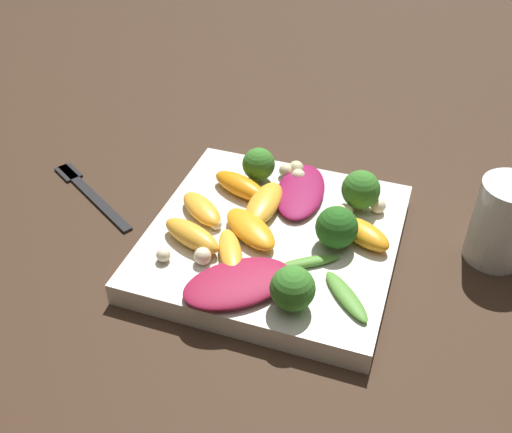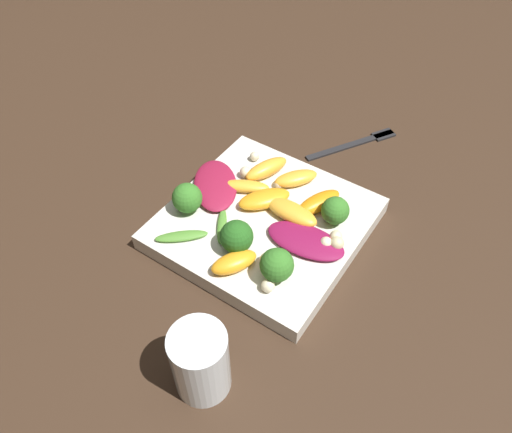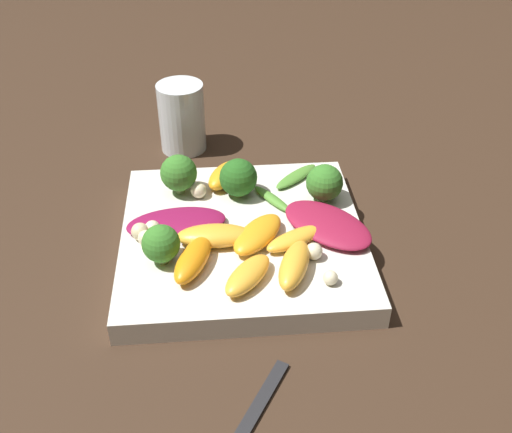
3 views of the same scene
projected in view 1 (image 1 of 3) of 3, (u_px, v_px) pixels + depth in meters
The scene contains 27 objects.
ground_plane at pixel (273, 249), 0.64m from camera, with size 2.40×2.40×0.00m, color #382619.
plate at pixel (273, 240), 0.63m from camera, with size 0.25×0.25×0.03m.
drinking_glass at pixel (503, 222), 0.60m from camera, with size 0.06×0.06×0.09m.
fork at pixel (85, 188), 0.72m from camera, with size 0.15×0.10×0.01m.
radicchio_leaf_0 at pixel (301, 191), 0.67m from camera, with size 0.06×0.11×0.01m.
radicchio_leaf_1 at pixel (238, 283), 0.55m from camera, with size 0.12×0.11×0.01m.
orange_segment_0 at pixel (264, 204), 0.64m from camera, with size 0.03×0.08×0.02m.
orange_segment_1 at pixel (365, 234), 0.60m from camera, with size 0.07×0.05×0.02m.
orange_segment_2 at pixel (192, 235), 0.60m from camera, with size 0.08×0.05×0.02m.
orange_segment_3 at pixel (250, 229), 0.61m from camera, with size 0.08×0.07×0.02m.
orange_segment_4 at pixel (240, 186), 0.67m from camera, with size 0.08×0.05×0.02m.
orange_segment_5 at pixel (202, 208), 0.64m from camera, with size 0.07×0.06×0.02m.
orange_segment_6 at pixel (230, 252), 0.59m from camera, with size 0.05×0.07×0.01m.
broccoli_floret_0 at pixel (293, 289), 0.53m from camera, with size 0.04×0.04×0.04m.
broccoli_floret_1 at pixel (361, 190), 0.63m from camera, with size 0.04×0.04×0.05m.
broccoli_floret_2 at pixel (259, 164), 0.68m from camera, with size 0.04×0.04×0.04m.
broccoli_floret_3 at pixel (337, 228), 0.59m from camera, with size 0.04×0.04×0.04m.
arugula_sprig_0 at pixel (309, 262), 0.58m from camera, with size 0.06×0.04×0.01m.
arugula_sprig_1 at pixel (346, 296), 0.54m from camera, with size 0.06×0.06×0.01m.
macadamia_nut_0 at pixel (163, 255), 0.58m from camera, with size 0.01×0.01×0.01m.
macadamia_nut_1 at pixel (203, 256), 0.58m from camera, with size 0.02×0.02×0.02m.
macadamia_nut_2 at pixel (286, 171), 0.69m from camera, with size 0.02×0.02×0.02m.
macadamia_nut_3 at pixel (296, 169), 0.69m from camera, with size 0.02×0.02×0.02m.
macadamia_nut_4 at pixel (344, 212), 0.63m from camera, with size 0.02×0.02×0.02m.
macadamia_nut_5 at pixel (298, 176), 0.68m from camera, with size 0.02×0.02×0.02m.
macadamia_nut_6 at pixel (378, 206), 0.64m from camera, with size 0.02×0.02×0.02m.
macadamia_nut_7 at pixel (216, 224), 0.62m from camera, with size 0.01×0.01×0.01m.
Camera 1 is at (0.14, -0.45, 0.43)m, focal length 42.00 mm.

